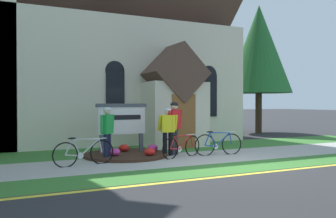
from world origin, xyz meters
The scene contains 15 objects.
ground centered at (0.00, 4.00, 0.00)m, with size 140.00×140.00×0.00m, color #2B2B2D.
sidewalk_slab centered at (-1.98, 1.85, 0.01)m, with size 32.00×2.47×0.01m, color #A8A59E.
grass_verge centered at (-1.98, -0.11, 0.00)m, with size 32.00×1.45×0.01m, color #38722D.
church_lawn centered at (-1.98, 4.41, 0.00)m, with size 24.00×2.64×0.01m, color #38722D.
curb_paint_stripe centered at (-1.98, -0.98, 0.00)m, with size 28.00×0.16×0.01m, color yellow.
church_building centered at (-2.39, 9.65, 4.95)m, with size 13.06×10.28×14.31m.
church_sign centered at (-2.41, 3.51, 1.15)m, with size 1.80×0.20×1.74m.
flower_bed centered at (-2.39, 3.09, 0.08)m, with size 2.75×2.75×0.34m.
bicycle_green centered at (-0.85, 2.11, 0.36)m, with size 1.65×0.62×0.78m.
bicycle_yellow centered at (0.52, 2.05, 0.38)m, with size 1.72×0.26×0.84m.
bicycle_black centered at (-4.02, 1.96, 0.37)m, with size 1.77×0.26×0.83m.
cyclist_in_yellow_jersey centered at (-3.14, 2.68, 0.95)m, with size 0.53×0.52×1.63m.
cyclist_in_green_jersey centered at (-0.82, 2.71, 1.07)m, with size 0.65×0.44×1.79m.
cyclist_in_blue_jersey centered at (-1.11, 2.61, 0.92)m, with size 0.62×0.36×1.59m.
roadside_conifer centered at (7.66, 8.69, 4.93)m, with size 3.82×3.82×7.53m.
Camera 1 is at (-6.13, -8.12, 1.76)m, focal length 38.25 mm.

